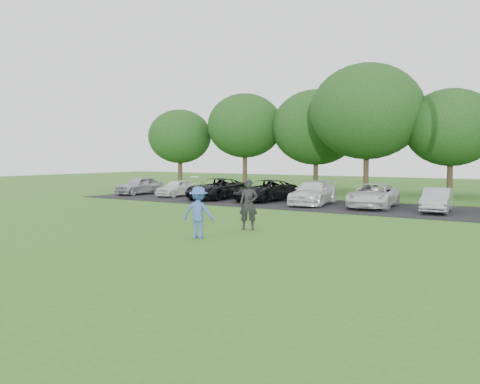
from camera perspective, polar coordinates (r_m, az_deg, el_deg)
name	(u,v)px	position (r m, az deg, el deg)	size (l,w,h in m)	color
ground	(177,241)	(16.63, -6.72, -5.18)	(100.00, 100.00, 0.00)	#336B1E
parking_lot	(343,206)	(27.76, 10.93, -1.51)	(32.00, 6.50, 0.03)	black
frisbee_player	(199,212)	(16.98, -4.45, -2.17)	(1.19, 0.88, 1.98)	#3B5BA8
camera_bystander	(249,204)	(18.80, 0.92, -1.34)	(0.78, 0.69, 1.79)	black
parked_cars	(338,194)	(27.79, 10.37, -0.23)	(30.23, 4.93, 1.24)	#ADB0B5
tree_row	(426,119)	(36.49, 19.24, 7.34)	(42.39, 9.85, 8.64)	#38281C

